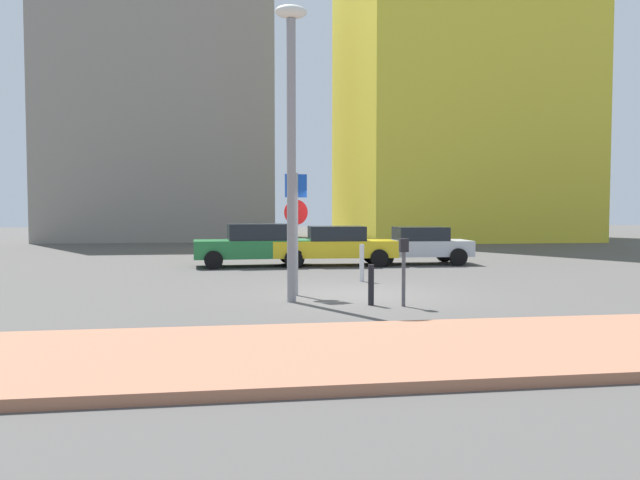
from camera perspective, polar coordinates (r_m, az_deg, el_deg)
ground_plane at (r=14.80m, az=3.57°, el=-5.09°), size 120.00×120.00×0.00m
sidewalk_brick at (r=9.00m, az=11.87°, el=-9.88°), size 40.00×3.62×0.14m
parked_car_green at (r=22.03m, az=-6.15°, el=-0.39°), size 4.25×2.10×1.53m
parked_car_yellow at (r=22.25m, az=1.37°, el=-0.49°), size 4.57×2.07×1.44m
parked_car_silver at (r=23.09m, az=9.07°, el=-0.44°), size 4.09×2.10×1.40m
parking_sign_post at (r=14.43m, az=-2.27°, el=2.02°), size 0.58×0.20×2.91m
parking_meter at (r=12.93m, az=7.86°, el=-2.12°), size 0.18×0.14×1.44m
street_lamp at (r=13.54m, az=-2.71°, el=10.53°), size 0.70×0.36×6.49m
traffic_bollard_near at (r=13.07m, az=4.81°, el=-4.21°), size 0.13×0.13×0.87m
traffic_bollard_mid at (r=17.33m, az=3.94°, el=-2.16°), size 0.13×0.13×1.06m
building_colorful_midrise at (r=46.66m, az=12.33°, el=19.50°), size 14.71×15.13×30.91m
building_under_construction at (r=45.06m, az=-14.46°, el=12.60°), size 14.73×11.63×19.46m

